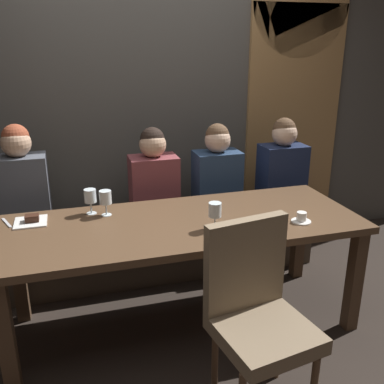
{
  "coord_description": "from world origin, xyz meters",
  "views": [
    {
      "loc": [
        -0.63,
        -2.35,
        1.77
      ],
      "look_at": [
        0.12,
        0.23,
        0.84
      ],
      "focal_mm": 40.14,
      "sensor_mm": 36.0,
      "label": 1
    }
  ],
  "objects_px": {
    "banquette_bench": "(161,247)",
    "diner_redhead": "(22,185)",
    "diner_far_end": "(217,173)",
    "wine_glass_center_front": "(105,198)",
    "diner_bearded": "(154,179)",
    "dessert_plate": "(31,221)",
    "espresso_cup": "(301,218)",
    "diner_near_end": "(282,168)",
    "fork_on_table": "(7,223)",
    "wine_glass_near_right": "(215,211)",
    "chair_near_side": "(256,307)",
    "wine_glass_end_right": "(90,197)",
    "dining_table": "(183,234)"
  },
  "relations": [
    {
      "from": "banquette_bench",
      "to": "diner_near_end",
      "type": "distance_m",
      "value": 1.18
    },
    {
      "from": "chair_near_side",
      "to": "diner_redhead",
      "type": "height_order",
      "value": "diner_redhead"
    },
    {
      "from": "diner_near_end",
      "to": "espresso_cup",
      "type": "height_order",
      "value": "diner_near_end"
    },
    {
      "from": "diner_redhead",
      "to": "wine_glass_end_right",
      "type": "xyz_separation_m",
      "value": [
        0.44,
        -0.44,
        0.02
      ]
    },
    {
      "from": "dessert_plate",
      "to": "wine_glass_near_right",
      "type": "bearing_deg",
      "value": -21.03
    },
    {
      "from": "diner_bearded",
      "to": "dessert_plate",
      "type": "distance_m",
      "value": 0.99
    },
    {
      "from": "diner_far_end",
      "to": "wine_glass_center_front",
      "type": "height_order",
      "value": "diner_far_end"
    },
    {
      "from": "chair_near_side",
      "to": "wine_glass_center_front",
      "type": "bearing_deg",
      "value": 122.93
    },
    {
      "from": "banquette_bench",
      "to": "diner_near_end",
      "type": "xyz_separation_m",
      "value": [
        1.02,
        -0.02,
        0.59
      ]
    },
    {
      "from": "dessert_plate",
      "to": "wine_glass_center_front",
      "type": "bearing_deg",
      "value": -0.57
    },
    {
      "from": "diner_bearded",
      "to": "wine_glass_end_right",
      "type": "bearing_deg",
      "value": -138.82
    },
    {
      "from": "banquette_bench",
      "to": "wine_glass_center_front",
      "type": "bearing_deg",
      "value": -133.23
    },
    {
      "from": "chair_near_side",
      "to": "wine_glass_end_right",
      "type": "height_order",
      "value": "chair_near_side"
    },
    {
      "from": "wine_glass_near_right",
      "to": "fork_on_table",
      "type": "distance_m",
      "value": 1.27
    },
    {
      "from": "wine_glass_near_right",
      "to": "wine_glass_end_right",
      "type": "relative_size",
      "value": 1.0
    },
    {
      "from": "diner_bearded",
      "to": "espresso_cup",
      "type": "bearing_deg",
      "value": -52.15
    },
    {
      "from": "espresso_cup",
      "to": "dessert_plate",
      "type": "relative_size",
      "value": 0.63
    },
    {
      "from": "diner_bearded",
      "to": "wine_glass_near_right",
      "type": "height_order",
      "value": "diner_bearded"
    },
    {
      "from": "diner_far_end",
      "to": "wine_glass_near_right",
      "type": "relative_size",
      "value": 4.55
    },
    {
      "from": "diner_bearded",
      "to": "wine_glass_end_right",
      "type": "xyz_separation_m",
      "value": [
        -0.5,
        -0.43,
        0.05
      ]
    },
    {
      "from": "diner_redhead",
      "to": "wine_glass_end_right",
      "type": "distance_m",
      "value": 0.63
    },
    {
      "from": "banquette_bench",
      "to": "dessert_plate",
      "type": "height_order",
      "value": "dessert_plate"
    },
    {
      "from": "diner_redhead",
      "to": "dessert_plate",
      "type": "relative_size",
      "value": 4.28
    },
    {
      "from": "diner_bearded",
      "to": "diner_near_end",
      "type": "relative_size",
      "value": 0.97
    },
    {
      "from": "banquette_bench",
      "to": "wine_glass_near_right",
      "type": "relative_size",
      "value": 15.24
    },
    {
      "from": "chair_near_side",
      "to": "diner_bearded",
      "type": "relative_size",
      "value": 1.32
    },
    {
      "from": "dining_table",
      "to": "diner_far_end",
      "type": "bearing_deg",
      "value": 56.61
    },
    {
      "from": "fork_on_table",
      "to": "dining_table",
      "type": "bearing_deg",
      "value": -35.69
    },
    {
      "from": "banquette_bench",
      "to": "diner_far_end",
      "type": "xyz_separation_m",
      "value": [
        0.47,
        0.02,
        0.57
      ]
    },
    {
      "from": "diner_near_end",
      "to": "wine_glass_end_right",
      "type": "distance_m",
      "value": 1.61
    },
    {
      "from": "banquette_bench",
      "to": "espresso_cup",
      "type": "relative_size",
      "value": 20.83
    },
    {
      "from": "chair_near_side",
      "to": "espresso_cup",
      "type": "distance_m",
      "value": 0.75
    },
    {
      "from": "diner_far_end",
      "to": "wine_glass_near_right",
      "type": "bearing_deg",
      "value": -110.25
    },
    {
      "from": "banquette_bench",
      "to": "wine_glass_center_front",
      "type": "relative_size",
      "value": 15.24
    },
    {
      "from": "wine_glass_center_front",
      "to": "dessert_plate",
      "type": "xyz_separation_m",
      "value": [
        -0.45,
        0.0,
        -0.1
      ]
    },
    {
      "from": "diner_redhead",
      "to": "diner_far_end",
      "type": "bearing_deg",
      "value": -0.35
    },
    {
      "from": "diner_bearded",
      "to": "espresso_cup",
      "type": "relative_size",
      "value": 6.2
    },
    {
      "from": "chair_near_side",
      "to": "dining_table",
      "type": "bearing_deg",
      "value": 103.34
    },
    {
      "from": "wine_glass_near_right",
      "to": "wine_glass_end_right",
      "type": "xyz_separation_m",
      "value": [
        -0.68,
        0.45,
        -0.0
      ]
    },
    {
      "from": "diner_near_end",
      "to": "wine_glass_center_front",
      "type": "height_order",
      "value": "diner_near_end"
    },
    {
      "from": "dessert_plate",
      "to": "diner_bearded",
      "type": "bearing_deg",
      "value": 29.37
    },
    {
      "from": "wine_glass_near_right",
      "to": "espresso_cup",
      "type": "height_order",
      "value": "wine_glass_near_right"
    },
    {
      "from": "banquette_bench",
      "to": "espresso_cup",
      "type": "bearing_deg",
      "value": -53.17
    },
    {
      "from": "banquette_bench",
      "to": "diner_redhead",
      "type": "distance_m",
      "value": 1.15
    },
    {
      "from": "diner_bearded",
      "to": "diner_near_end",
      "type": "xyz_separation_m",
      "value": [
        1.06,
        -0.03,
        0.01
      ]
    },
    {
      "from": "diner_bearded",
      "to": "wine_glass_near_right",
      "type": "distance_m",
      "value": 0.9
    },
    {
      "from": "diner_near_end",
      "to": "fork_on_table",
      "type": "height_order",
      "value": "diner_near_end"
    },
    {
      "from": "espresso_cup",
      "to": "fork_on_table",
      "type": "xyz_separation_m",
      "value": [
        -1.73,
        0.48,
        -0.02
      ]
    },
    {
      "from": "wine_glass_near_right",
      "to": "wine_glass_end_right",
      "type": "bearing_deg",
      "value": 146.49
    },
    {
      "from": "wine_glass_end_right",
      "to": "dessert_plate",
      "type": "relative_size",
      "value": 0.86
    }
  ]
}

